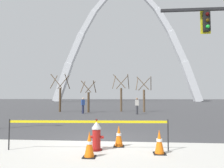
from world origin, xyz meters
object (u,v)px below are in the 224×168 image
at_px(traffic_cone_mid_sidewalk, 89,145).
at_px(monument_arch, 125,49).
at_px(pedestrian_standing_center, 137,106).
at_px(fire_hydrant, 97,136).
at_px(pedestrian_walking_left, 83,105).
at_px(traffic_cone_curb_edge, 159,142).
at_px(traffic_cone_by_hydrant, 119,136).

bearing_deg(traffic_cone_mid_sidewalk, monument_arch, 89.95).
bearing_deg(pedestrian_standing_center, monument_arch, 92.15).
distance_m(fire_hydrant, pedestrian_walking_left, 14.17).
bearing_deg(monument_arch, traffic_cone_curb_edge, -88.22).
relative_size(traffic_cone_curb_edge, pedestrian_walking_left, 0.46).
height_order(traffic_cone_mid_sidewalk, pedestrian_standing_center, pedestrian_standing_center).
relative_size(traffic_cone_curb_edge, pedestrian_standing_center, 0.46).
relative_size(traffic_cone_by_hydrant, traffic_cone_curb_edge, 1.00).
distance_m(traffic_cone_by_hydrant, traffic_cone_mid_sidewalk, 1.52).
bearing_deg(pedestrian_walking_left, traffic_cone_by_hydrant, -72.22).
xyz_separation_m(traffic_cone_by_hydrant, monument_arch, (-0.71, 62.18, 17.46)).
bearing_deg(pedestrian_walking_left, traffic_cone_mid_sidewalk, -76.58).
relative_size(fire_hydrant, traffic_cone_by_hydrant, 1.36).
distance_m(monument_arch, pedestrian_standing_center, 52.31).
relative_size(traffic_cone_mid_sidewalk, monument_arch, 0.01).
bearing_deg(fire_hydrant, traffic_cone_by_hydrant, 38.52).
bearing_deg(pedestrian_standing_center, traffic_cone_curb_edge, -89.54).
bearing_deg(pedestrian_standing_center, traffic_cone_by_hydrant, -95.10).
bearing_deg(traffic_cone_curb_edge, traffic_cone_mid_sidewalk, -166.03).
bearing_deg(traffic_cone_curb_edge, pedestrian_standing_center, 90.46).
height_order(traffic_cone_mid_sidewalk, pedestrian_walking_left, pedestrian_walking_left).
bearing_deg(pedestrian_walking_left, fire_hydrant, -75.54).
distance_m(traffic_cone_curb_edge, pedestrian_standing_center, 13.56).
height_order(pedestrian_walking_left, pedestrian_standing_center, same).
bearing_deg(traffic_cone_mid_sidewalk, traffic_cone_by_hydrant, 59.45).
xyz_separation_m(monument_arch, pedestrian_standing_center, (1.85, -49.43, -17.00)).
relative_size(traffic_cone_by_hydrant, pedestrian_standing_center, 0.46).
distance_m(traffic_cone_by_hydrant, traffic_cone_curb_edge, 1.48).
relative_size(fire_hydrant, pedestrian_walking_left, 0.62).
distance_m(pedestrian_walking_left, pedestrian_standing_center, 5.38).
height_order(traffic_cone_by_hydrant, monument_arch, monument_arch).
bearing_deg(traffic_cone_by_hydrant, fire_hydrant, -141.48).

